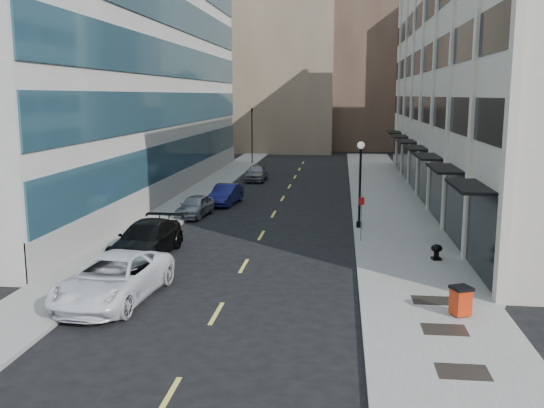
% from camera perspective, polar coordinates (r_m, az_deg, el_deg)
% --- Properties ---
extents(ground, '(160.00, 160.00, 0.00)m').
position_cam_1_polar(ground, '(19.72, -6.46, -12.22)').
color(ground, black).
rests_on(ground, ground).
extents(sidewalk_right, '(5.00, 80.00, 0.15)m').
position_cam_1_polar(sidewalk_right, '(38.61, 11.28, -1.08)').
color(sidewalk_right, gray).
rests_on(sidewalk_right, ground).
extents(sidewalk_left, '(3.00, 80.00, 0.15)m').
position_cam_1_polar(sidewalk_left, '(39.93, -9.16, -0.64)').
color(sidewalk_left, gray).
rests_on(sidewalk_left, ground).
extents(building_right, '(15.30, 46.50, 18.25)m').
position_cam_1_polar(building_right, '(46.54, 22.84, 11.27)').
color(building_right, '#B8AD9C').
rests_on(building_right, ground).
extents(building_left, '(16.14, 46.00, 20.00)m').
position_cam_1_polar(building_left, '(49.14, -18.17, 12.62)').
color(building_left, beige).
rests_on(building_left, ground).
extents(skyline_tan_near, '(14.00, 18.00, 28.00)m').
position_cam_1_polar(skyline_tan_near, '(86.38, 1.07, 14.53)').
color(skyline_tan_near, '#8B745B').
rests_on(skyline_tan_near, ground).
extents(skyline_brown, '(12.00, 16.00, 34.00)m').
position_cam_1_polar(skyline_brown, '(90.32, 9.25, 16.13)').
color(skyline_brown, brown).
rests_on(skyline_brown, ground).
extents(skyline_tan_far, '(12.00, 14.00, 22.00)m').
position_cam_1_polar(skyline_tan_far, '(97.52, -4.35, 12.24)').
color(skyline_tan_far, '#8B745B').
rests_on(skyline_tan_far, ground).
extents(skyline_stone, '(10.00, 14.00, 20.00)m').
position_cam_1_polar(skyline_stone, '(84.91, 16.19, 11.51)').
color(skyline_stone, '#B8AD9C').
rests_on(skyline_stone, ground).
extents(grate_near, '(1.40, 1.00, 0.01)m').
position_cam_1_polar(grate_near, '(17.70, 17.53, -14.82)').
color(grate_near, black).
rests_on(grate_near, sidewalk_right).
extents(grate_mid, '(1.40, 1.00, 0.01)m').
position_cam_1_polar(grate_mid, '(20.42, 15.93, -11.29)').
color(grate_mid, black).
rests_on(grate_mid, sidewalk_right).
extents(grate_far, '(1.40, 1.00, 0.01)m').
position_cam_1_polar(grate_far, '(23.02, 14.81, -8.76)').
color(grate_far, black).
rests_on(grate_far, sidewalk_right).
extents(road_centerline, '(0.15, 68.20, 0.01)m').
position_cam_1_polar(road_centerline, '(35.79, -0.39, -1.88)').
color(road_centerline, '#D8CC4C').
rests_on(road_centerline, ground).
extents(traffic_signal, '(0.66, 0.66, 6.98)m').
position_cam_1_polar(traffic_signal, '(66.48, -1.91, 8.67)').
color(traffic_signal, black).
rests_on(traffic_signal, ground).
extents(car_white_van, '(3.32, 6.28, 1.68)m').
position_cam_1_polar(car_white_van, '(23.22, -14.70, -6.81)').
color(car_white_van, white).
rests_on(car_white_van, ground).
extents(car_black_pickup, '(2.56, 5.73, 1.63)m').
position_cam_1_polar(car_black_pickup, '(29.09, -11.73, -3.29)').
color(car_black_pickup, black).
rests_on(car_black_pickup, ground).
extents(car_silver_sedan, '(2.01, 4.07, 1.33)m').
position_cam_1_polar(car_silver_sedan, '(38.15, -7.26, -0.19)').
color(car_silver_sedan, gray).
rests_on(car_silver_sedan, ground).
extents(car_blue_sedan, '(1.94, 4.37, 1.39)m').
position_cam_1_polar(car_blue_sedan, '(42.17, -4.38, 0.90)').
color(car_blue_sedan, '#161852').
rests_on(car_blue_sedan, ground).
extents(car_grey_sedan, '(1.76, 4.28, 1.45)m').
position_cam_1_polar(car_grey_sedan, '(53.69, -1.47, 2.96)').
color(car_grey_sedan, slate).
rests_on(car_grey_sedan, ground).
extents(trash_bin, '(0.83, 0.83, 1.02)m').
position_cam_1_polar(trash_bin, '(21.62, 17.34, -8.61)').
color(trash_bin, '#BB2B0C').
rests_on(trash_bin, sidewalk_right).
extents(lamppost, '(0.41, 0.41, 4.95)m').
position_cam_1_polar(lamppost, '(34.05, 8.30, 2.60)').
color(lamppost, black).
rests_on(lamppost, sidewalk_right).
extents(sign_post, '(0.28, 0.12, 2.41)m').
position_cam_1_polar(sign_post, '(31.08, 8.41, -0.65)').
color(sign_post, slate).
rests_on(sign_post, sidewalk_right).
extents(urn_planter, '(0.51, 0.51, 0.71)m').
position_cam_1_polar(urn_planter, '(28.45, 15.23, -4.23)').
color(urn_planter, black).
rests_on(urn_planter, sidewalk_right).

